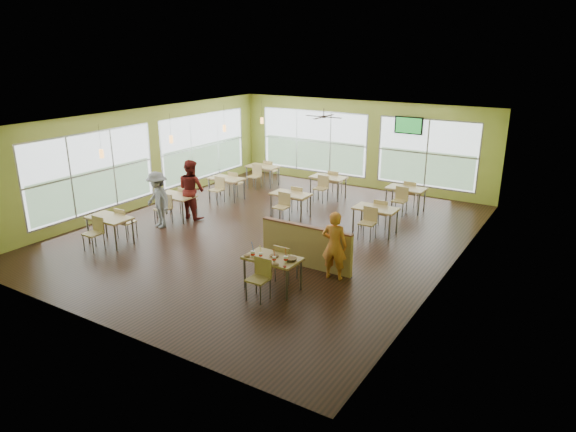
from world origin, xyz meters
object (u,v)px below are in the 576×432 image
at_px(man_plaid, 334,245).
at_px(half_wall_divider, 306,246).
at_px(main_table, 273,262).
at_px(food_basket, 291,259).

bearing_deg(man_plaid, half_wall_divider, -26.37).
bearing_deg(main_table, man_plaid, 54.12).
distance_m(half_wall_divider, food_basket, 1.48).
relative_size(main_table, half_wall_divider, 0.63).
bearing_deg(half_wall_divider, man_plaid, -15.74).
height_order(main_table, food_basket, main_table).
bearing_deg(main_table, half_wall_divider, 90.00).
distance_m(man_plaid, food_basket, 1.23).
relative_size(half_wall_divider, man_plaid, 1.50).
height_order(half_wall_divider, food_basket, half_wall_divider).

